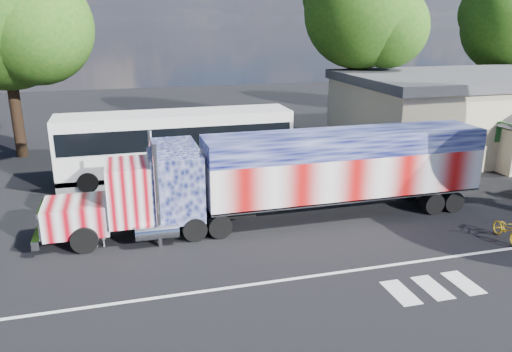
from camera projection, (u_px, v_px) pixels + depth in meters
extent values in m
plane|color=black|center=(276.00, 242.00, 20.12)|extent=(100.00, 100.00, 0.00)
cube|color=silver|center=(302.00, 278.00, 17.36)|extent=(30.00, 0.15, 0.01)
cube|color=silver|center=(401.00, 292.00, 16.41)|extent=(0.70, 1.60, 0.01)
cube|color=silver|center=(432.00, 288.00, 16.72)|extent=(0.70, 1.60, 0.01)
cube|color=silver|center=(463.00, 283.00, 17.02)|extent=(0.70, 1.60, 0.01)
cube|color=black|center=(155.00, 219.00, 20.72)|extent=(8.50, 0.94, 0.28)
cube|color=#CD7880|center=(77.00, 216.00, 19.81)|extent=(2.46, 2.08, 1.23)
cube|color=silver|center=(42.00, 219.00, 19.49)|extent=(0.11, 1.79, 1.10)
cube|color=silver|center=(39.00, 234.00, 19.63)|extent=(0.28, 2.36, 0.34)
cube|color=#CD7880|center=(129.00, 191.00, 20.08)|extent=(1.70, 2.36, 2.36)
cube|color=black|center=(107.00, 183.00, 19.75)|extent=(0.06, 1.98, 0.85)
cube|color=#464E7E|center=(176.00, 185.00, 20.53)|extent=(2.08, 2.36, 2.74)
cube|color=#464E7E|center=(174.00, 148.00, 20.07)|extent=(1.70, 2.27, 0.47)
cylinder|color=silver|center=(153.00, 178.00, 21.46)|extent=(0.19, 0.19, 4.16)
cylinder|color=silver|center=(157.00, 197.00, 19.17)|extent=(0.19, 0.19, 4.16)
cylinder|color=silver|center=(153.00, 210.00, 21.86)|extent=(1.70, 0.62, 0.62)
cylinder|color=silver|center=(157.00, 232.00, 19.60)|extent=(1.70, 0.62, 0.62)
cylinder|color=black|center=(85.00, 240.00, 19.11)|extent=(1.04, 0.33, 1.04)
cylinder|color=black|center=(87.00, 220.00, 21.02)|extent=(1.04, 0.33, 1.04)
cylinder|color=black|center=(195.00, 228.00, 20.24)|extent=(0.98, 0.52, 0.98)
cylinder|color=black|center=(188.00, 211.00, 22.06)|extent=(0.98, 0.52, 0.98)
cylinder|color=black|center=(220.00, 226.00, 20.50)|extent=(0.98, 0.52, 0.98)
cylinder|color=black|center=(211.00, 209.00, 22.33)|extent=(0.98, 0.52, 0.98)
cube|color=black|center=(343.00, 196.00, 22.80)|extent=(12.28, 1.04, 0.28)
cube|color=#E08081|center=(344.00, 173.00, 22.47)|extent=(12.66, 2.46, 1.89)
cube|color=#414887|center=(346.00, 142.00, 22.05)|extent=(12.66, 2.46, 0.94)
cube|color=silver|center=(343.00, 193.00, 22.76)|extent=(12.66, 2.46, 0.11)
cube|color=silver|center=(466.00, 153.00, 23.94)|extent=(0.04, 2.36, 2.74)
cylinder|color=black|center=(432.00, 203.00, 23.03)|extent=(0.98, 0.52, 0.98)
cylinder|color=black|center=(409.00, 190.00, 24.86)|extent=(0.98, 0.52, 0.98)
cylinder|color=black|center=(452.00, 201.00, 23.30)|extent=(0.98, 0.52, 0.98)
cylinder|color=black|center=(427.00, 188.00, 25.12)|extent=(0.98, 0.52, 0.98)
cube|color=white|center=(177.00, 146.00, 27.85)|extent=(12.80, 2.77, 3.73)
cube|color=black|center=(176.00, 133.00, 27.65)|extent=(12.37, 2.84, 1.17)
cube|color=black|center=(178.00, 169.00, 28.27)|extent=(12.80, 2.77, 0.27)
cube|color=black|center=(54.00, 150.00, 26.19)|extent=(0.06, 2.45, 1.49)
cylinder|color=black|center=(88.00, 182.00, 25.81)|extent=(1.07, 0.32, 1.07)
cylinder|color=black|center=(90.00, 168.00, 28.27)|extent=(1.07, 0.32, 1.07)
cylinder|color=black|center=(238.00, 171.00, 27.84)|extent=(1.07, 0.32, 1.07)
cylinder|color=black|center=(228.00, 158.00, 30.29)|extent=(1.07, 0.32, 1.07)
cylinder|color=black|center=(255.00, 169.00, 28.08)|extent=(1.07, 0.32, 1.07)
cylinder|color=black|center=(243.00, 157.00, 30.53)|extent=(1.07, 0.32, 1.07)
cube|color=beige|center=(503.00, 114.00, 34.61)|extent=(22.00, 10.00, 4.60)
cube|color=#46464B|center=(509.00, 76.00, 33.83)|extent=(22.40, 10.40, 0.60)
cube|color=#1E5926|center=(448.00, 135.00, 27.92)|extent=(1.60, 0.08, 1.20)
cube|color=#1E5926|center=(508.00, 131.00, 28.93)|extent=(1.60, 0.08, 1.20)
imported|color=slate|center=(99.00, 229.00, 19.56)|extent=(0.58, 0.42, 1.49)
imported|color=gold|center=(507.00, 230.00, 20.17)|extent=(0.90, 1.88, 0.95)
cylinder|color=black|center=(15.00, 100.00, 31.71)|extent=(0.70, 0.70, 7.36)
sphere|color=#2E5C15|center=(1.00, 9.00, 30.06)|extent=(9.73, 9.73, 9.73)
sphere|color=#2E5C15|center=(35.00, 27.00, 29.52)|extent=(6.81, 6.81, 6.81)
cylinder|color=black|center=(502.00, 85.00, 42.63)|extent=(0.70, 0.70, 6.53)
sphere|color=#2E5C15|center=(510.00, 25.00, 41.16)|extent=(7.88, 7.88, 7.88)
sphere|color=#2E5C15|center=(490.00, 13.00, 41.67)|extent=(5.12, 5.12, 5.12)
cylinder|color=black|center=(356.00, 91.00, 36.09)|extent=(0.70, 0.70, 7.29)
sphere|color=#2E5C15|center=(361.00, 12.00, 34.45)|extent=(7.85, 7.85, 7.85)
sphere|color=#2E5C15|center=(388.00, 27.00, 34.07)|extent=(5.49, 5.49, 5.49)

